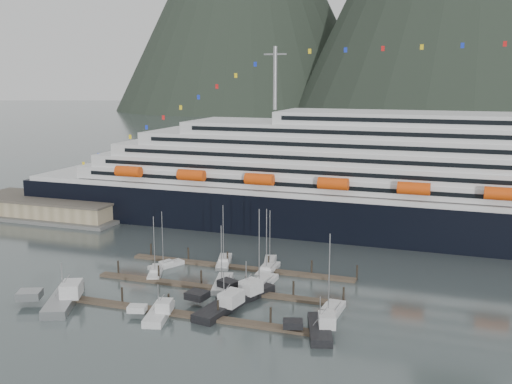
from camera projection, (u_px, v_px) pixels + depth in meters
ground at (233, 298)px, 106.13m from camera, size 1600.00×1600.00×0.00m
cruise_ship at (432, 189)px, 144.79m from camera, size 210.00×30.40×50.30m
warehouse at (51, 208)px, 168.27m from camera, size 46.00×20.00×5.80m
dock_near at (183, 314)px, 98.49m from camera, size 48.18×2.28×3.20m
dock_mid at (214, 288)px, 110.52m from camera, size 48.18×2.28×3.20m
dock_far at (239, 267)px, 122.54m from camera, size 48.18×2.28×3.20m
sailboat_a at (166, 265)px, 123.52m from camera, size 5.44×7.90×12.23m
sailboat_b at (156, 273)px, 118.85m from camera, size 5.55×9.27×12.43m
sailboat_c at (223, 284)px, 112.23m from camera, size 5.31×10.66×12.47m
sailboat_d at (261, 286)px, 111.36m from camera, size 3.09×11.80×15.77m
sailboat_e at (224, 262)px, 125.55m from camera, size 5.29×10.11×13.28m
sailboat_f at (268, 271)px, 119.92m from camera, size 3.27×9.76×13.79m
sailboat_g at (270, 264)px, 124.43m from camera, size 4.92×10.02×12.42m
sailboat_h at (330, 313)px, 98.21m from camera, size 3.42×10.23×14.75m
trawler_a at (62, 298)px, 103.39m from camera, size 12.45×15.22×8.20m
trawler_b at (158, 313)px, 97.58m from camera, size 7.85×9.98×6.13m
trawler_c at (223, 304)px, 100.78m from camera, size 10.51×14.72×7.32m
trawler_d at (319, 328)px, 91.59m from camera, size 8.89×11.28×6.40m
trawler_e at (246, 293)px, 106.11m from camera, size 10.09×12.08×7.50m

